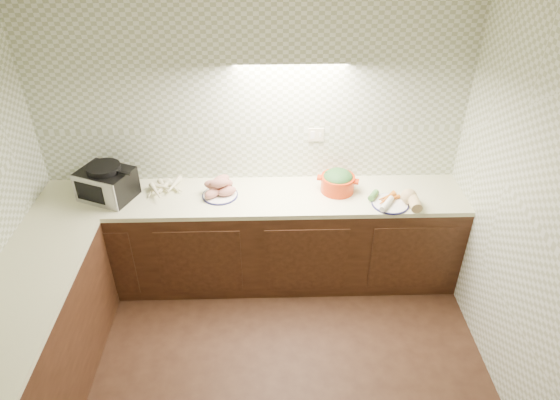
{
  "coord_description": "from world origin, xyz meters",
  "views": [
    {
      "loc": [
        0.14,
        -2.02,
        3.22
      ],
      "look_at": [
        0.23,
        1.25,
        1.02
      ],
      "focal_mm": 32.0,
      "sensor_mm": 36.0,
      "label": 1
    }
  ],
  "objects_px": {
    "onion_bowl": "(224,184)",
    "parsnip_pile": "(165,194)",
    "sweet_potato_plate": "(219,188)",
    "dutch_oven": "(338,181)",
    "veg_plate": "(399,199)",
    "toaster_oven": "(106,183)"
  },
  "relations": [
    {
      "from": "onion_bowl",
      "to": "veg_plate",
      "type": "bearing_deg",
      "value": -11.25
    },
    {
      "from": "sweet_potato_plate",
      "to": "veg_plate",
      "type": "height_order",
      "value": "sweet_potato_plate"
    },
    {
      "from": "parsnip_pile",
      "to": "sweet_potato_plate",
      "type": "xyz_separation_m",
      "value": [
        0.46,
        0.01,
        0.04
      ]
    },
    {
      "from": "sweet_potato_plate",
      "to": "veg_plate",
      "type": "xyz_separation_m",
      "value": [
        1.47,
        -0.18,
        -0.02
      ]
    },
    {
      "from": "sweet_potato_plate",
      "to": "dutch_oven",
      "type": "height_order",
      "value": "dutch_oven"
    },
    {
      "from": "toaster_oven",
      "to": "dutch_oven",
      "type": "distance_m",
      "value": 1.93
    },
    {
      "from": "dutch_oven",
      "to": "parsnip_pile",
      "type": "bearing_deg",
      "value": -163.86
    },
    {
      "from": "sweet_potato_plate",
      "to": "veg_plate",
      "type": "bearing_deg",
      "value": -6.8
    },
    {
      "from": "onion_bowl",
      "to": "dutch_oven",
      "type": "xyz_separation_m",
      "value": [
        0.97,
        -0.07,
        0.06
      ]
    },
    {
      "from": "onion_bowl",
      "to": "dutch_oven",
      "type": "height_order",
      "value": "dutch_oven"
    },
    {
      "from": "toaster_oven",
      "to": "veg_plate",
      "type": "relative_size",
      "value": 1.23
    },
    {
      "from": "parsnip_pile",
      "to": "dutch_oven",
      "type": "distance_m",
      "value": 1.46
    },
    {
      "from": "parsnip_pile",
      "to": "veg_plate",
      "type": "height_order",
      "value": "veg_plate"
    },
    {
      "from": "toaster_oven",
      "to": "dutch_oven",
      "type": "bearing_deg",
      "value": 24.37
    },
    {
      "from": "sweet_potato_plate",
      "to": "onion_bowl",
      "type": "xyz_separation_m",
      "value": [
        0.03,
        0.11,
        -0.03
      ]
    },
    {
      "from": "veg_plate",
      "to": "toaster_oven",
      "type": "bearing_deg",
      "value": 175.76
    },
    {
      "from": "sweet_potato_plate",
      "to": "veg_plate",
      "type": "distance_m",
      "value": 1.49
    },
    {
      "from": "parsnip_pile",
      "to": "toaster_oven",
      "type": "bearing_deg",
      "value": 178.56
    },
    {
      "from": "dutch_oven",
      "to": "toaster_oven",
      "type": "bearing_deg",
      "value": -164.72
    },
    {
      "from": "parsnip_pile",
      "to": "veg_plate",
      "type": "xyz_separation_m",
      "value": [
        1.93,
        -0.17,
        0.02
      ]
    },
    {
      "from": "onion_bowl",
      "to": "parsnip_pile",
      "type": "bearing_deg",
      "value": -166.07
    },
    {
      "from": "toaster_oven",
      "to": "onion_bowl",
      "type": "relative_size",
      "value": 3.86
    }
  ]
}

